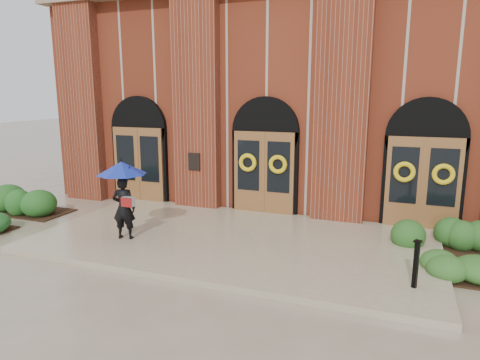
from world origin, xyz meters
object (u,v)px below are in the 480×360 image
at_px(man_with_umbrella, 123,185).
at_px(hedge_wall_left, 19,199).
at_px(hedge_wall_right, 452,236).
at_px(metal_post, 416,263).

height_order(man_with_umbrella, hedge_wall_left, man_with_umbrella).
height_order(man_with_umbrella, hedge_wall_right, man_with_umbrella).
bearing_deg(man_with_umbrella, hedge_wall_right, -175.61).
distance_m(hedge_wall_left, hedge_wall_right, 12.90).
distance_m(man_with_umbrella, metal_post, 6.92).
relative_size(man_with_umbrella, hedge_wall_left, 0.63).
height_order(man_with_umbrella, metal_post, man_with_umbrella).
bearing_deg(hedge_wall_right, hedge_wall_left, -175.21).
height_order(metal_post, hedge_wall_left, metal_post).
relative_size(metal_post, hedge_wall_left, 0.30).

